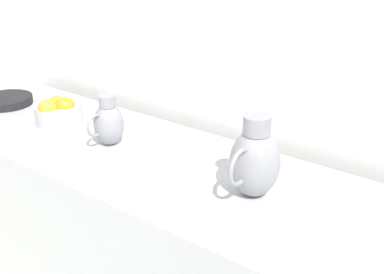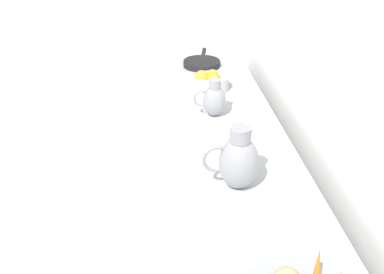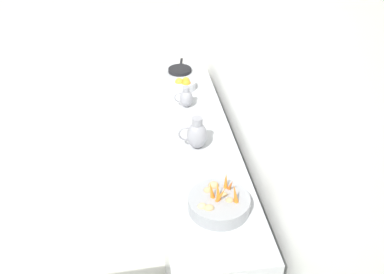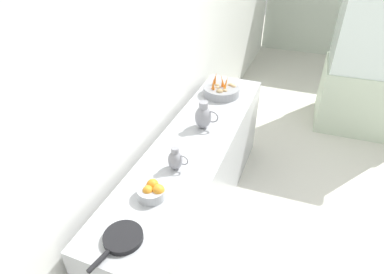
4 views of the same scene
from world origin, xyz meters
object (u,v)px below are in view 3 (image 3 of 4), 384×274
at_px(metal_pitcher_short, 186,98).
at_px(metal_pitcher_tall, 197,134).
at_px(orange_bowl, 185,84).
at_px(skillet_on_counter, 180,70).
at_px(vegetable_colander, 219,203).

bearing_deg(metal_pitcher_short, metal_pitcher_tall, 90.05).
height_order(orange_bowl, metal_pitcher_short, metal_pitcher_short).
distance_m(orange_bowl, skillet_on_counter, 0.38).
xyz_separation_m(metal_pitcher_tall, metal_pitcher_short, (0.00, -0.61, -0.03)).
xyz_separation_m(vegetable_colander, skillet_on_counter, (0.01, -1.98, -0.03)).
distance_m(vegetable_colander, skillet_on_counter, 1.98).
height_order(metal_pitcher_tall, metal_pitcher_short, metal_pitcher_tall).
bearing_deg(skillet_on_counter, metal_pitcher_short, 87.80).
bearing_deg(skillet_on_counter, vegetable_colander, 90.35).
distance_m(orange_bowl, metal_pitcher_tall, 0.94).
height_order(orange_bowl, metal_pitcher_tall, metal_pitcher_tall).
bearing_deg(vegetable_colander, metal_pitcher_short, -88.25).
bearing_deg(metal_pitcher_tall, vegetable_colander, 93.30).
xyz_separation_m(orange_bowl, skillet_on_counter, (0.00, -0.38, -0.03)).
bearing_deg(vegetable_colander, metal_pitcher_tall, -86.70).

